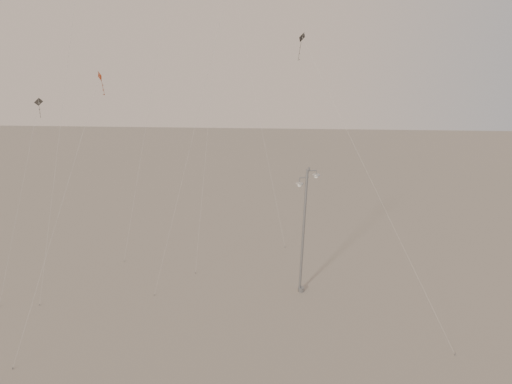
{
  "coord_description": "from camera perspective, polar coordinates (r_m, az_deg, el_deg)",
  "views": [
    {
      "loc": [
        4.41,
        -19.85,
        15.62
      ],
      "look_at": [
        2.69,
        5.0,
        7.54
      ],
      "focal_mm": 28.0,
      "sensor_mm": 36.0,
      "label": 1
    }
  ],
  "objects": [
    {
      "name": "ground",
      "position": [
        25.64,
        -7.2,
        -19.73
      ],
      "size": [
        160.0,
        160.0,
        0.0
      ],
      "primitive_type": "plane",
      "color": "gray",
      "rests_on": "ground"
    },
    {
      "name": "street_lamp",
      "position": [
        27.45,
        6.87,
        -5.16
      ],
      "size": [
        1.59,
        0.75,
        9.19
      ],
      "color": "gray",
      "rests_on": "ground"
    },
    {
      "name": "kite_3",
      "position": [
        27.95,
        -23.65,
        6.91
      ],
      "size": [
        2.07,
        10.89,
        15.08
      ],
      "rotation": [
        0.0,
        0.0,
        -0.47
      ],
      "color": "maroon",
      "rests_on": "ground"
    },
    {
      "name": "kite_4",
      "position": [
        28.22,
        10.95,
        12.31
      ],
      "size": [
        8.96,
        11.89,
        17.7
      ],
      "rotation": [
        0.0,
        0.0,
        1.31
      ],
      "color": "#322E2A",
      "rests_on": "ground"
    },
    {
      "name": "kite_6",
      "position": [
        37.1,
        -29.43,
        6.39
      ],
      "size": [
        2.18,
        11.31,
        12.84
      ],
      "rotation": [
        0.0,
        0.0,
        0.78
      ],
      "color": "#322E2A",
      "rests_on": "ground"
    },
    {
      "name": "kite_7",
      "position": [
        34.76,
        -12.72,
        24.91
      ],
      "size": [
        5.12,
        5.96,
        26.04
      ],
      "rotation": [
        0.0,
        0.0,
        0.55
      ],
      "color": "maroon",
      "rests_on": "ground"
    }
  ]
}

